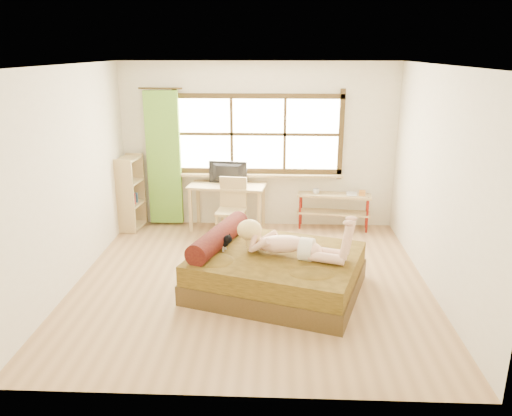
{
  "coord_description": "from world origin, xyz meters",
  "views": [
    {
      "loc": [
        0.32,
        -5.86,
        2.88
      ],
      "look_at": [
        0.05,
        0.2,
        0.94
      ],
      "focal_mm": 35.0,
      "sensor_mm": 36.0,
      "label": 1
    }
  ],
  "objects_px": {
    "bed": "(273,270)",
    "desk": "(227,191)",
    "kitten": "(219,241)",
    "chair": "(232,205)",
    "woman": "(290,233)",
    "pipe_shelf": "(335,203)",
    "bookshelf": "(131,193)"
  },
  "relations": [
    {
      "from": "kitten",
      "to": "bookshelf",
      "type": "xyz_separation_m",
      "value": [
        -1.68,
        2.05,
        0.01
      ]
    },
    {
      "from": "woman",
      "to": "pipe_shelf",
      "type": "height_order",
      "value": "woman"
    },
    {
      "from": "woman",
      "to": "kitten",
      "type": "relative_size",
      "value": 4.67
    },
    {
      "from": "bookshelf",
      "to": "pipe_shelf",
      "type": "bearing_deg",
      "value": 8.8
    },
    {
      "from": "bed",
      "to": "bookshelf",
      "type": "bearing_deg",
      "value": 155.58
    },
    {
      "from": "kitten",
      "to": "chair",
      "type": "relative_size",
      "value": 0.31
    },
    {
      "from": "kitten",
      "to": "chair",
      "type": "bearing_deg",
      "value": 107.33
    },
    {
      "from": "kitten",
      "to": "desk",
      "type": "xyz_separation_m",
      "value": [
        -0.1,
        2.08,
        0.06
      ]
    },
    {
      "from": "desk",
      "to": "chair",
      "type": "bearing_deg",
      "value": -66.0
    },
    {
      "from": "bed",
      "to": "kitten",
      "type": "bearing_deg",
      "value": -169.53
    },
    {
      "from": "kitten",
      "to": "chair",
      "type": "xyz_separation_m",
      "value": [
        0.01,
        1.72,
        -0.07
      ]
    },
    {
      "from": "pipe_shelf",
      "to": "kitten",
      "type": "bearing_deg",
      "value": -119.87
    },
    {
      "from": "desk",
      "to": "chair",
      "type": "relative_size",
      "value": 1.34
    },
    {
      "from": "pipe_shelf",
      "to": "woman",
      "type": "bearing_deg",
      "value": -101.47
    },
    {
      "from": "kitten",
      "to": "bed",
      "type": "bearing_deg",
      "value": 10.47
    },
    {
      "from": "woman",
      "to": "bookshelf",
      "type": "relative_size",
      "value": 1.13
    },
    {
      "from": "bed",
      "to": "desk",
      "type": "relative_size",
      "value": 1.83
    },
    {
      "from": "kitten",
      "to": "desk",
      "type": "distance_m",
      "value": 2.09
    },
    {
      "from": "pipe_shelf",
      "to": "bookshelf",
      "type": "xyz_separation_m",
      "value": [
        -3.35,
        -0.15,
        0.18
      ]
    },
    {
      "from": "bed",
      "to": "pipe_shelf",
      "type": "distance_m",
      "value": 2.5
    },
    {
      "from": "bed",
      "to": "chair",
      "type": "height_order",
      "value": "chair"
    },
    {
      "from": "desk",
      "to": "bookshelf",
      "type": "relative_size",
      "value": 1.06
    },
    {
      "from": "kitten",
      "to": "bookshelf",
      "type": "height_order",
      "value": "bookshelf"
    },
    {
      "from": "woman",
      "to": "pipe_shelf",
      "type": "relative_size",
      "value": 1.13
    },
    {
      "from": "pipe_shelf",
      "to": "bed",
      "type": "bearing_deg",
      "value": -106.23
    },
    {
      "from": "pipe_shelf",
      "to": "bookshelf",
      "type": "distance_m",
      "value": 3.36
    },
    {
      "from": "kitten",
      "to": "chair",
      "type": "distance_m",
      "value": 1.72
    },
    {
      "from": "desk",
      "to": "chair",
      "type": "xyz_separation_m",
      "value": [
        0.11,
        -0.36,
        -0.13
      ]
    },
    {
      "from": "bed",
      "to": "pipe_shelf",
      "type": "height_order",
      "value": "bed"
    },
    {
      "from": "pipe_shelf",
      "to": "bookshelf",
      "type": "bearing_deg",
      "value": -170.03
    },
    {
      "from": "chair",
      "to": "pipe_shelf",
      "type": "relative_size",
      "value": 0.79
    },
    {
      "from": "bed",
      "to": "desk",
      "type": "distance_m",
      "value": 2.34
    }
  ]
}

